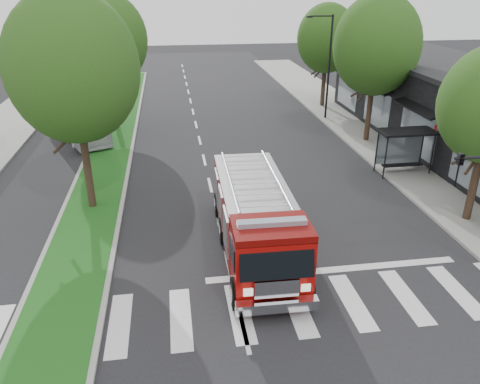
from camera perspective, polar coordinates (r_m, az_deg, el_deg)
name	(u,v)px	position (r m, az deg, el deg)	size (l,w,h in m)	color
ground	(229,264)	(18.82, -1.41, -8.81)	(140.00, 140.00, 0.00)	black
sidewalk_right	(406,159)	(31.13, 19.56, 3.76)	(5.00, 80.00, 0.15)	gray
median	(115,135)	(35.39, -14.98, 6.76)	(3.00, 50.00, 0.15)	gray
storefront_row	(480,119)	(32.79, 27.21, 7.94)	(8.00, 30.00, 5.00)	black
bus_shelter	(405,140)	(28.38, 19.44, 6.06)	(3.20, 1.60, 2.61)	black
tree_right_mid	(377,45)	(32.75, 16.33, 16.78)	(5.60, 5.60, 9.72)	black
tree_right_far	(327,39)	(42.08, 10.53, 17.91)	(5.00, 5.00, 8.73)	black
tree_median_near	(73,68)	(22.29, -19.69, 14.02)	(5.80, 5.80, 10.16)	black
tree_median_far	(108,39)	(36.07, -15.83, 17.46)	(5.60, 5.60, 9.72)	black
streetlight_right_far	(327,63)	(38.13, 10.61, 15.21)	(2.11, 0.20, 8.00)	black
fire_engine	(256,219)	(18.90, 1.94, -3.36)	(2.95, 9.12, 3.14)	#600705
city_bus	(78,119)	(35.65, -19.19, 8.36)	(2.13, 9.11, 2.54)	#B9B9BD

